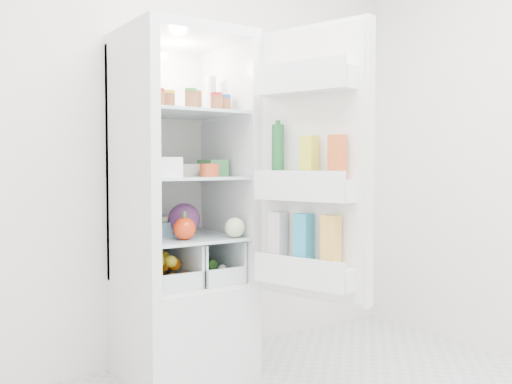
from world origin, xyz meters
TOP-DOWN VIEW (x-y plane):
  - room_walls at (0.00, 0.00)m, footprint 3.02×3.02m
  - refrigerator at (-0.20, 1.25)m, footprint 0.60×0.60m
  - shelf_low at (-0.20, 1.19)m, footprint 0.49×0.53m
  - shelf_mid at (-0.20, 1.19)m, footprint 0.49×0.53m
  - shelf_top at (-0.20, 1.19)m, footprint 0.49×0.53m
  - crisper_left at (-0.32, 1.19)m, footprint 0.23×0.46m
  - crisper_right at (-0.08, 1.19)m, footprint 0.23×0.46m
  - condiment_jars at (-0.22, 1.10)m, footprint 0.46×0.32m
  - squeeze_bottle at (-0.02, 1.21)m, footprint 0.07×0.07m
  - tub_white at (-0.37, 1.03)m, footprint 0.19×0.19m
  - tub_cream at (-0.15, 1.22)m, footprint 0.13×0.13m
  - tin_red at (-0.11, 1.07)m, footprint 0.10×0.10m
  - foil_tray at (-0.28, 1.37)m, footprint 0.17×0.13m
  - tub_green at (-0.03, 1.18)m, footprint 0.11×0.15m
  - red_cabbage at (-0.18, 1.22)m, footprint 0.17×0.17m
  - bell_pepper at (-0.27, 1.05)m, footprint 0.11×0.11m
  - mushroom_bowl at (-0.29, 1.28)m, footprint 0.18×0.18m
  - salad_bag at (-0.02, 0.98)m, footprint 0.10×0.10m
  - citrus_pile at (-0.32, 1.17)m, footprint 0.20×0.31m
  - veg_pile at (-0.07, 1.18)m, footprint 0.16×0.30m
  - fridge_door at (0.19, 0.62)m, footprint 0.32×0.59m

SIDE VIEW (x-z plane):
  - veg_pile at x=-0.07m, z-range 0.51..0.61m
  - citrus_pile at x=-0.32m, z-range 0.51..0.66m
  - crisper_left at x=-0.32m, z-range 0.50..0.72m
  - crisper_right at x=-0.08m, z-range 0.50..0.72m
  - refrigerator at x=-0.20m, z-range -0.23..1.57m
  - shelf_low at x=-0.20m, z-range 0.73..0.75m
  - mushroom_bowl at x=-0.29m, z-range 0.75..0.82m
  - salad_bag at x=-0.02m, z-range 0.75..0.85m
  - bell_pepper at x=-0.27m, z-range 0.75..0.86m
  - red_cabbage at x=-0.18m, z-range 0.75..0.92m
  - shelf_mid at x=-0.20m, z-range 1.04..1.06m
  - foil_tray at x=-0.28m, z-range 1.06..1.10m
  - tub_cream at x=-0.15m, z-range 1.06..1.12m
  - tin_red at x=-0.11m, z-range 1.06..1.12m
  - fridge_door at x=0.19m, z-range 0.44..1.74m
  - tub_green at x=-0.03m, z-range 1.06..1.14m
  - tub_white at x=-0.37m, z-range 1.06..1.15m
  - shelf_top at x=-0.20m, z-range 1.37..1.39m
  - condiment_jars at x=-0.22m, z-range 1.39..1.47m
  - squeeze_bottle at x=-0.02m, z-range 1.39..1.59m
  - room_walls at x=0.00m, z-range 0.29..2.90m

